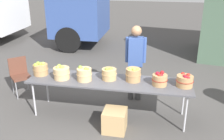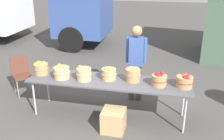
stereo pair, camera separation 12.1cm
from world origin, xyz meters
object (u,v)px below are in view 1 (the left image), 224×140
object	(u,v)px
apple_basket_red_0	(160,79)
apple_basket_red_1	(185,81)
market_table	(109,82)
apple_basket_green_1	(61,73)
apple_basket_green_4	(133,74)
vendor_adult	(136,58)
folding_chair	(20,73)
apple_basket_green_0	(40,69)
apple_basket_green_2	(84,74)
produce_crate	(115,120)
apple_basket_green_3	(109,74)

from	to	relation	value
apple_basket_red_0	apple_basket_red_1	distance (m)	0.45
market_table	apple_basket_red_0	size ratio (longest dim) A/B	10.75
apple_basket_green_1	apple_basket_red_1	world-z (taller)	apple_basket_green_1
apple_basket_red_1	apple_basket_green_4	bearing A→B (deg)	176.25
vendor_adult	folding_chair	xyz separation A→B (m)	(-2.61, -0.23, -0.47)
apple_basket_green_0	apple_basket_red_1	world-z (taller)	apple_basket_green_0
market_table	apple_basket_green_2	bearing A→B (deg)	-170.69
apple_basket_green_0	apple_basket_green_2	xyz separation A→B (m)	(0.94, -0.11, 0.01)
apple_basket_green_4	vendor_adult	world-z (taller)	vendor_adult
apple_basket_green_2	apple_basket_green_4	xyz separation A→B (m)	(0.91, 0.15, 0.01)
apple_basket_red_0	vendor_adult	distance (m)	0.96
apple_basket_red_1	apple_basket_red_0	bearing A→B (deg)	-175.56
apple_basket_green_0	vendor_adult	world-z (taller)	vendor_adult
apple_basket_green_1	produce_crate	bearing A→B (deg)	-20.48
apple_basket_green_1	apple_basket_green_3	xyz separation A→B (m)	(0.91, 0.14, -0.01)
market_table	vendor_adult	bearing A→B (deg)	62.04
market_table	apple_basket_green_0	size ratio (longest dim) A/B	10.09
folding_chair	produce_crate	size ratio (longest dim) A/B	2.13
apple_basket_red_1	apple_basket_green_2	bearing A→B (deg)	-177.23
market_table	apple_basket_green_0	world-z (taller)	apple_basket_green_0
apple_basket_green_3	apple_basket_green_4	distance (m)	0.46
apple_basket_green_0	apple_basket_red_1	xyz separation A→B (m)	(2.79, -0.02, -0.01)
apple_basket_green_0	apple_basket_red_1	size ratio (longest dim) A/B	0.98
produce_crate	apple_basket_red_0	bearing A→B (deg)	32.64
apple_basket_green_3	produce_crate	bearing A→B (deg)	-68.83
market_table	vendor_adult	xyz separation A→B (m)	(0.41, 0.78, 0.26)
apple_basket_green_4	apple_basket_red_0	bearing A→B (deg)	-11.03
apple_basket_green_0	apple_basket_green_2	distance (m)	0.95
apple_basket_green_3	apple_basket_red_1	distance (m)	1.40
vendor_adult	produce_crate	size ratio (longest dim) A/B	4.11
apple_basket_green_2	vendor_adult	distance (m)	1.23
apple_basket_green_3	folding_chair	distance (m)	2.27
apple_basket_green_3	apple_basket_red_1	xyz separation A→B (m)	(1.40, -0.05, -0.01)
apple_basket_green_2	apple_basket_red_0	distance (m)	1.41
apple_basket_green_4	apple_basket_red_1	distance (m)	0.94
apple_basket_green_0	apple_basket_red_0	bearing A→B (deg)	-1.35
apple_basket_green_0	folding_chair	world-z (taller)	apple_basket_green_0
apple_basket_green_1	apple_basket_green_2	distance (m)	0.45
apple_basket_red_1	market_table	bearing A→B (deg)	-179.43
apple_basket_green_4	apple_basket_red_1	bearing A→B (deg)	-3.75
apple_basket_green_1	apple_basket_red_0	world-z (taller)	apple_basket_green_1
apple_basket_green_1	apple_basket_red_0	xyz separation A→B (m)	(1.86, 0.05, -0.00)
apple_basket_green_2	apple_basket_red_0	xyz separation A→B (m)	(1.40, 0.06, -0.01)
apple_basket_green_3	produce_crate	distance (m)	0.89
apple_basket_green_4	apple_basket_red_0	xyz separation A→B (m)	(0.49, -0.10, -0.02)
apple_basket_green_0	apple_basket_green_3	world-z (taller)	apple_basket_green_0
apple_basket_green_3	folding_chair	world-z (taller)	apple_basket_green_3
apple_basket_green_1	produce_crate	distance (m)	1.37
apple_basket_green_0	apple_basket_red_0	distance (m)	2.35
vendor_adult	apple_basket_green_4	bearing A→B (deg)	87.87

